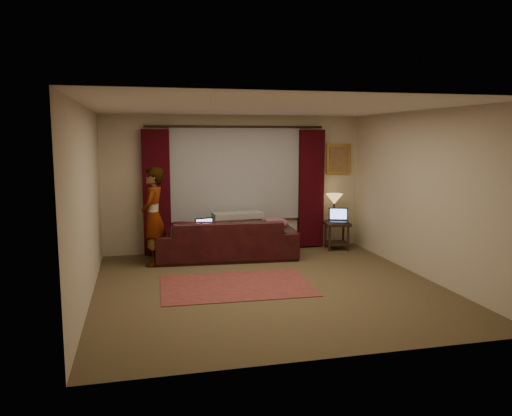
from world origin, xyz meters
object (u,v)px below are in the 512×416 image
at_px(laptop_sofa, 207,226).
at_px(tiffany_lamp, 334,207).
at_px(sofa, 226,231).
at_px(laptop_table, 339,215).
at_px(person, 153,217).
at_px(end_table, 337,236).

distance_m(laptop_sofa, tiffany_lamp, 2.66).
bearing_deg(sofa, laptop_table, -170.97).
distance_m(tiffany_lamp, person, 3.58).
distance_m(sofa, tiffany_lamp, 2.29).
distance_m(sofa, laptop_table, 2.27).
relative_size(sofa, laptop_sofa, 6.87).
distance_m(laptop_sofa, laptop_table, 2.65).
xyz_separation_m(sofa, laptop_sofa, (-0.37, -0.14, 0.12)).
height_order(laptop_sofa, end_table, laptop_sofa).
bearing_deg(tiffany_lamp, end_table, -89.07).
bearing_deg(person, laptop_sofa, 108.92).
height_order(sofa, person, person).
relative_size(laptop_sofa, person, 0.22).
xyz_separation_m(end_table, tiffany_lamp, (-0.00, 0.16, 0.54)).
distance_m(tiffany_lamp, laptop_table, 0.23).
bearing_deg(laptop_table, end_table, 144.75).
xyz_separation_m(sofa, tiffany_lamp, (2.24, 0.39, 0.30)).
bearing_deg(sofa, person, 12.51).
height_order(end_table, laptop_table, laptop_table).
distance_m(laptop_sofa, end_table, 2.66).
bearing_deg(laptop_sofa, tiffany_lamp, -1.78).
height_order(sofa, tiffany_lamp, tiffany_lamp).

